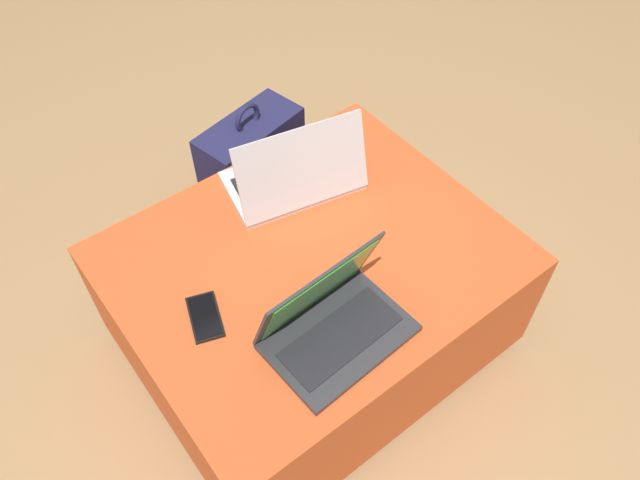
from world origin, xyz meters
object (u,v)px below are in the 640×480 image
laptop_far (295,176)px  cell_phone (206,318)px  backpack (252,175)px  laptop_near (332,321)px

laptop_far → cell_phone: 0.49m
laptop_far → cell_phone: laptop_far is taller
laptop_far → backpack: bearing=-85.3°
laptop_near → backpack: laptop_near is taller
laptop_far → cell_phone: size_ratio=2.72×
laptop_far → backpack: laptop_far is taller
cell_phone → laptop_near: bearing=154.8°
laptop_far → backpack: (0.04, 0.32, -0.27)m
laptop_near → laptop_far: laptop_far is taller
laptop_near → cell_phone: bearing=132.5°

